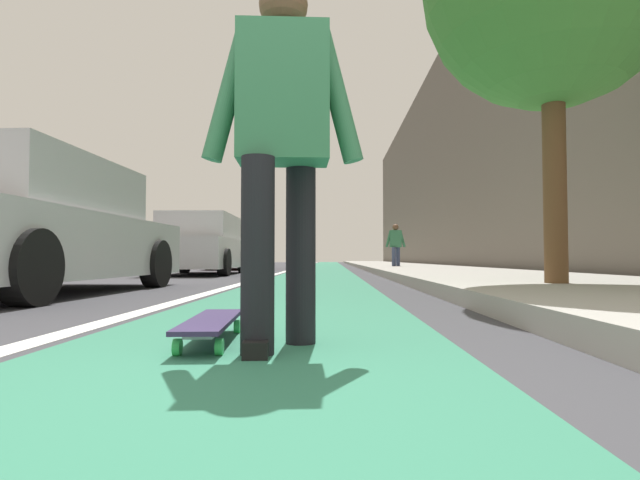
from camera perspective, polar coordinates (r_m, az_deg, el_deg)
ground_plane at (r=11.02m, az=-0.41°, el=-4.20°), size 80.00×80.00×0.00m
bike_lane_paint at (r=25.02m, az=0.59°, el=-3.04°), size 56.00×1.82×0.00m
lane_stripe_white at (r=21.06m, az=-2.45°, el=-3.21°), size 52.00×0.16×0.01m
sidewalk_curb at (r=19.20m, az=9.36°, el=-3.07°), size 52.00×3.20×0.15m
building_facade at (r=23.92m, az=13.75°, el=7.82°), size 40.00×1.20×9.01m
skateboard at (r=2.40m, az=-12.46°, el=-9.35°), size 0.85×0.26×0.11m
skater_person at (r=2.24m, az=-4.41°, el=11.86°), size 0.48×0.72×1.64m
parked_car_near at (r=6.25m, az=-30.22°, el=1.05°), size 4.38×1.98×1.48m
parked_car_mid at (r=12.57m, az=-13.49°, el=-0.70°), size 4.20×1.89×1.47m
parked_car_far at (r=18.30m, az=-9.13°, el=-1.17°), size 4.47×1.96×1.47m
traffic_light at (r=27.09m, az=-2.45°, el=3.23°), size 0.33×0.28×4.24m
pedestrian_distant at (r=16.11m, az=8.74°, el=-0.45°), size 0.42×0.66×1.51m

